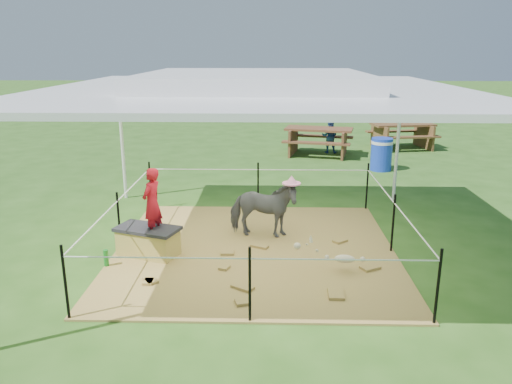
{
  "coord_description": "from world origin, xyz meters",
  "views": [
    {
      "loc": [
        0.22,
        -7.71,
        3.25
      ],
      "look_at": [
        0.0,
        0.6,
        0.85
      ],
      "focal_mm": 35.0,
      "sensor_mm": 36.0,
      "label": 1
    }
  ],
  "objects_px": {
    "foal": "(345,257)",
    "trash_barrel": "(381,154)",
    "woman": "(152,197)",
    "green_bottle": "(106,258)",
    "distant_person": "(330,136)",
    "straw_bale": "(148,242)",
    "pony": "(263,209)",
    "picnic_table_far": "(402,136)",
    "picnic_table_near": "(318,141)"
  },
  "relations": [
    {
      "from": "trash_barrel",
      "to": "picnic_table_near",
      "type": "bearing_deg",
      "value": 127.55
    },
    {
      "from": "woman",
      "to": "picnic_table_far",
      "type": "relative_size",
      "value": 0.56
    },
    {
      "from": "straw_bale",
      "to": "foal",
      "type": "xyz_separation_m",
      "value": [
        3.08,
        -0.57,
        0.03
      ]
    },
    {
      "from": "pony",
      "to": "picnic_table_far",
      "type": "relative_size",
      "value": 0.6
    },
    {
      "from": "picnic_table_near",
      "to": "picnic_table_far",
      "type": "relative_size",
      "value": 1.02
    },
    {
      "from": "green_bottle",
      "to": "pony",
      "type": "distance_m",
      "value": 2.74
    },
    {
      "from": "foal",
      "to": "picnic_table_near",
      "type": "distance_m",
      "value": 8.66
    },
    {
      "from": "picnic_table_near",
      "to": "trash_barrel",
      "type": "bearing_deg",
      "value": -39.68
    },
    {
      "from": "pony",
      "to": "trash_barrel",
      "type": "height_order",
      "value": "pony"
    },
    {
      "from": "green_bottle",
      "to": "picnic_table_near",
      "type": "relative_size",
      "value": 0.13
    },
    {
      "from": "straw_bale",
      "to": "woman",
      "type": "height_order",
      "value": "woman"
    },
    {
      "from": "straw_bale",
      "to": "foal",
      "type": "bearing_deg",
      "value": -10.54
    },
    {
      "from": "pony",
      "to": "foal",
      "type": "distance_m",
      "value": 1.9
    },
    {
      "from": "foal",
      "to": "trash_barrel",
      "type": "bearing_deg",
      "value": 81.85
    },
    {
      "from": "foal",
      "to": "picnic_table_far",
      "type": "distance_m",
      "value": 10.35
    },
    {
      "from": "green_bottle",
      "to": "trash_barrel",
      "type": "height_order",
      "value": "trash_barrel"
    },
    {
      "from": "pony",
      "to": "picnic_table_near",
      "type": "bearing_deg",
      "value": -6.49
    },
    {
      "from": "straw_bale",
      "to": "picnic_table_near",
      "type": "xyz_separation_m",
      "value": [
        3.49,
        8.08,
        0.19
      ]
    },
    {
      "from": "woman",
      "to": "green_bottle",
      "type": "relative_size",
      "value": 4.32
    },
    {
      "from": "distant_person",
      "to": "foal",
      "type": "bearing_deg",
      "value": 99.1
    },
    {
      "from": "straw_bale",
      "to": "green_bottle",
      "type": "bearing_deg",
      "value": -140.71
    },
    {
      "from": "woman",
      "to": "trash_barrel",
      "type": "xyz_separation_m",
      "value": [
        4.93,
        6.08,
        -0.56
      ]
    },
    {
      "from": "distant_person",
      "to": "straw_bale",
      "type": "bearing_deg",
      "value": 79.53
    },
    {
      "from": "green_bottle",
      "to": "woman",
      "type": "bearing_deg",
      "value": 34.7
    },
    {
      "from": "straw_bale",
      "to": "green_bottle",
      "type": "relative_size",
      "value": 3.6
    },
    {
      "from": "woman",
      "to": "pony",
      "type": "bearing_deg",
      "value": 135.62
    },
    {
      "from": "green_bottle",
      "to": "foal",
      "type": "relative_size",
      "value": 0.3
    },
    {
      "from": "foal",
      "to": "picnic_table_near",
      "type": "relative_size",
      "value": 0.42
    },
    {
      "from": "picnic_table_near",
      "to": "straw_bale",
      "type": "bearing_deg",
      "value": -100.6
    },
    {
      "from": "trash_barrel",
      "to": "picnic_table_near",
      "type": "distance_m",
      "value": 2.52
    },
    {
      "from": "green_bottle",
      "to": "trash_barrel",
      "type": "xyz_separation_m",
      "value": [
        5.58,
        6.53,
        0.29
      ]
    },
    {
      "from": "trash_barrel",
      "to": "straw_bale",
      "type": "bearing_deg",
      "value": -129.58
    },
    {
      "from": "foal",
      "to": "distant_person",
      "type": "height_order",
      "value": "distant_person"
    },
    {
      "from": "straw_bale",
      "to": "picnic_table_far",
      "type": "bearing_deg",
      "value": 55.32
    },
    {
      "from": "straw_bale",
      "to": "distant_person",
      "type": "bearing_deg",
      "value": 65.32
    },
    {
      "from": "foal",
      "to": "picnic_table_far",
      "type": "bearing_deg",
      "value": 79.53
    },
    {
      "from": "woman",
      "to": "trash_barrel",
      "type": "height_order",
      "value": "woman"
    },
    {
      "from": "straw_bale",
      "to": "woman",
      "type": "xyz_separation_m",
      "value": [
        0.1,
        0.0,
        0.77
      ]
    },
    {
      "from": "woman",
      "to": "foal",
      "type": "distance_m",
      "value": 3.12
    },
    {
      "from": "straw_bale",
      "to": "pony",
      "type": "bearing_deg",
      "value": 24.7
    },
    {
      "from": "woman",
      "to": "straw_bale",
      "type": "bearing_deg",
      "value": -70.32
    },
    {
      "from": "distant_person",
      "to": "green_bottle",
      "type": "bearing_deg",
      "value": 77.74
    },
    {
      "from": "straw_bale",
      "to": "picnic_table_near",
      "type": "relative_size",
      "value": 0.45
    },
    {
      "from": "picnic_table_near",
      "to": "picnic_table_far",
      "type": "xyz_separation_m",
      "value": [
        2.9,
        1.15,
        -0.01
      ]
    },
    {
      "from": "woman",
      "to": "foal",
      "type": "xyz_separation_m",
      "value": [
        2.98,
        -0.57,
        -0.74
      ]
    },
    {
      "from": "straw_bale",
      "to": "trash_barrel",
      "type": "bearing_deg",
      "value": 50.42
    },
    {
      "from": "straw_bale",
      "to": "woman",
      "type": "distance_m",
      "value": 0.78
    },
    {
      "from": "woman",
      "to": "picnic_table_far",
      "type": "bearing_deg",
      "value": 165.42
    },
    {
      "from": "picnic_table_near",
      "to": "distant_person",
      "type": "distance_m",
      "value": 0.55
    },
    {
      "from": "woman",
      "to": "green_bottle",
      "type": "xyz_separation_m",
      "value": [
        -0.65,
        -0.45,
        -0.85
      ]
    }
  ]
}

